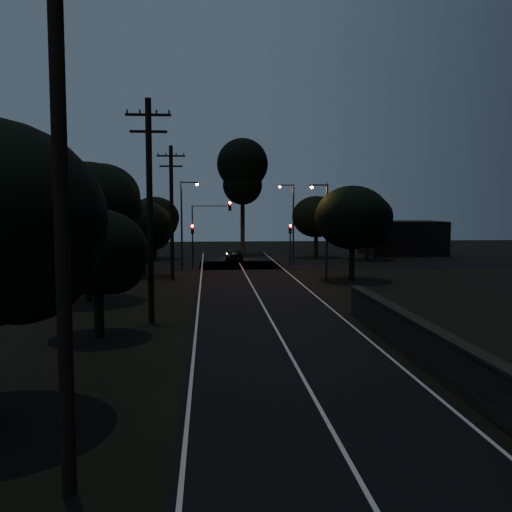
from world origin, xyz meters
TOP-DOWN VIEW (x-y plane):
  - ground at (0.00, 0.00)m, footprint 160.00×160.00m
  - road_surface at (0.00, 31.12)m, footprint 60.00×70.00m
  - utility_pole_near at (-6.00, -2.00)m, footprint 2.20×0.30m
  - utility_pole_mid at (-6.00, 15.00)m, footprint 2.20×0.30m
  - utility_pole_far at (-6.00, 32.00)m, footprint 2.20×0.30m
  - tree_left_b at (-7.84, 11.91)m, footprint 4.48×4.48m
  - tree_left_c at (-10.26, 21.86)m, footprint 6.71×6.71m
  - tree_left_d at (-8.33, 33.90)m, footprint 4.92×4.92m
  - tree_far_nw at (-8.81, 49.89)m, footprint 5.39×5.39m
  - tree_far_w at (-13.72, 45.84)m, footprint 7.95×7.95m
  - tree_far_ne at (9.19, 49.89)m, footprint 5.48×5.48m
  - tree_far_e at (14.20, 46.89)m, footprint 5.54×5.54m
  - tree_right_a at (8.21, 29.88)m, footprint 5.80×5.80m
  - tall_pine at (1.00, 55.00)m, footprint 6.09×6.09m
  - building_left at (-20.00, 52.00)m, footprint 10.00×8.00m
  - building_right at (20.00, 53.00)m, footprint 9.00×7.00m
  - signal_left at (-4.60, 39.99)m, footprint 0.28×0.35m
  - signal_right at (4.60, 39.99)m, footprint 0.28×0.35m
  - signal_mast at (-2.91, 39.99)m, footprint 3.70×0.35m
  - streetlight_a at (-5.31, 38.00)m, footprint 1.66×0.26m
  - streetlight_b at (5.31, 44.00)m, footprint 1.66×0.26m
  - streetlight_c at (5.83, 30.00)m, footprint 1.46×0.26m
  - car at (-0.40, 46.00)m, footprint 1.80×4.07m

SIDE VIEW (x-z plane):
  - ground at x=0.00m, z-range 0.00..0.00m
  - road_surface at x=0.00m, z-range 0.00..0.03m
  - car at x=-0.40m, z-range 0.00..1.36m
  - building_right at x=20.00m, z-range 0.00..4.00m
  - building_left at x=-20.00m, z-range 0.00..4.40m
  - signal_left at x=-4.60m, z-range 0.79..4.89m
  - signal_right at x=4.60m, z-range 0.79..4.89m
  - tree_left_b at x=-7.84m, z-range 0.84..6.54m
  - tree_left_d at x=-8.33m, z-range 0.92..7.17m
  - signal_mast at x=-2.91m, z-range 1.21..7.46m
  - streetlight_c at x=5.83m, z-range 0.60..8.10m
  - tree_far_nw at x=-8.81m, z-range 1.00..7.83m
  - tree_far_ne at x=9.19m, z-range 1.02..7.95m
  - tree_far_e at x=14.20m, z-range 1.04..8.06m
  - streetlight_a at x=-5.31m, z-range 0.64..8.64m
  - streetlight_b at x=5.31m, z-range 0.64..8.64m
  - tree_right_a at x=8.21m, z-range 1.10..8.47m
  - tree_left_c at x=-10.26m, z-range 1.24..9.72m
  - utility_pole_far at x=-6.00m, z-range 0.23..10.73m
  - utility_pole_mid at x=-6.00m, z-range 0.24..11.24m
  - utility_pole_near at x=-6.00m, z-range 0.25..12.25m
  - tree_far_w at x=-13.72m, z-range 1.52..11.65m
  - tall_pine at x=1.00m, z-range 3.06..16.90m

